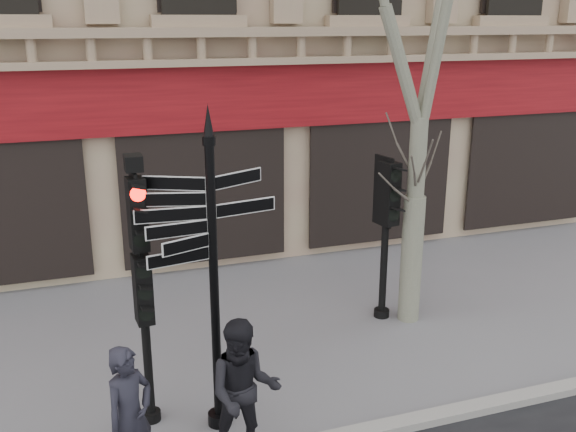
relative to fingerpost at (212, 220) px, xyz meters
name	(u,v)px	position (x,y,z in m)	size (l,w,h in m)	color
ground	(279,389)	(1.00, 0.53, -2.81)	(80.00, 80.00, 0.00)	slate
fingerpost	(212,220)	(0.00, 0.00, 0.00)	(1.75, 1.75, 4.18)	black
traffic_signal_main	(140,261)	(-0.83, 0.37, -0.55)	(0.42, 0.31, 3.57)	black
traffic_signal_secondary	(386,211)	(3.46, 2.17, -0.83)	(0.53, 0.42, 2.83)	black
pedestrian_a	(130,417)	(-1.16, -0.77, -1.95)	(0.62, 0.41, 1.71)	black
pedestrian_b	(244,392)	(0.15, -0.77, -1.90)	(0.88, 0.69, 1.81)	black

